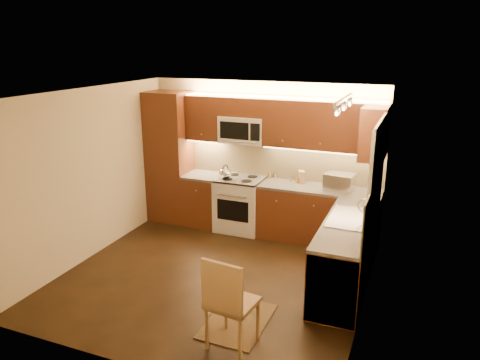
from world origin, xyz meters
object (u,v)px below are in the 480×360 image
at_px(sink, 350,213).
at_px(dining_chair, 232,301).
at_px(knife_block, 301,177).
at_px(soap_bottle, 370,200).
at_px(toaster_oven, 339,182).
at_px(microwave, 243,130).
at_px(kettle, 225,172).
at_px(stove, 240,204).

xyz_separation_m(sink, dining_chair, (-0.89, -1.85, -0.45)).
distance_m(sink, knife_block, 1.64).
bearing_deg(knife_block, sink, -74.89).
xyz_separation_m(knife_block, soap_bottle, (1.18, -0.72, -0.02)).
xyz_separation_m(toaster_oven, knife_block, (-0.64, 0.14, -0.03)).
xyz_separation_m(microwave, kettle, (-0.22, -0.25, -0.68)).
distance_m(toaster_oven, soap_bottle, 0.79).
height_order(stove, dining_chair, dining_chair).
distance_m(sink, kettle, 2.44).
bearing_deg(sink, kettle, 155.52).
bearing_deg(kettle, knife_block, 25.68).
bearing_deg(microwave, kettle, -131.74).
distance_m(knife_block, soap_bottle, 1.38).
bearing_deg(microwave, knife_block, 2.28).
bearing_deg(kettle, soap_bottle, 2.24).
bearing_deg(toaster_oven, knife_block, 174.40).
bearing_deg(stove, sink, -29.36).
bearing_deg(toaster_oven, soap_bottle, -40.09).
distance_m(microwave, kettle, 0.76).
bearing_deg(knife_block, toaster_oven, -34.96).
bearing_deg(toaster_oven, kettle, -168.52).
distance_m(kettle, dining_chair, 3.20).
height_order(stove, kettle, kettle).
bearing_deg(sink, knife_block, 127.40).
bearing_deg(knife_block, soap_bottle, -53.82).
distance_m(stove, kettle, 0.63).
height_order(stove, microwave, microwave).
height_order(toaster_oven, knife_block, toaster_oven).
distance_m(stove, toaster_oven, 1.74).
relative_size(knife_block, dining_chair, 0.19).
distance_m(microwave, sink, 2.48).
bearing_deg(dining_chair, sink, 71.27).
xyz_separation_m(stove, toaster_oven, (1.65, 0.03, 0.57)).
distance_m(soap_bottle, dining_chair, 2.70).
height_order(sink, knife_block, knife_block).
distance_m(sink, dining_chair, 2.10).
bearing_deg(sink, soap_bottle, 72.42).
relative_size(stove, soap_bottle, 5.46).
relative_size(microwave, kettle, 3.16).
xyz_separation_m(microwave, sink, (2.00, -1.26, -0.74)).
bearing_deg(soap_bottle, knife_block, 153.51).
relative_size(microwave, toaster_oven, 1.74).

